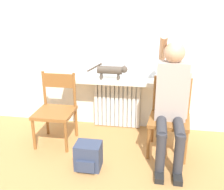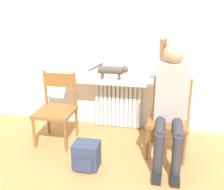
{
  "view_description": "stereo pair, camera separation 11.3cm",
  "coord_description": "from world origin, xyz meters",
  "px_view_note": "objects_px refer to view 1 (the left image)",
  "views": [
    {
      "loc": [
        0.49,
        -2.22,
        1.7
      ],
      "look_at": [
        0.0,
        0.72,
        0.63
      ],
      "focal_mm": 42.0,
      "sensor_mm": 36.0,
      "label": 1
    },
    {
      "loc": [
        0.6,
        -2.2,
        1.7
      ],
      "look_at": [
        0.0,
        0.72,
        0.63
      ],
      "focal_mm": 42.0,
      "sensor_mm": 36.0,
      "label": 2
    }
  ],
  "objects_px": {
    "cat": "(112,70)",
    "backpack": "(88,156)",
    "chair_right": "(170,116)",
    "person": "(172,98)",
    "chair_left": "(56,109)"
  },
  "relations": [
    {
      "from": "person",
      "to": "cat",
      "type": "height_order",
      "value": "person"
    },
    {
      "from": "chair_right",
      "to": "person",
      "type": "xyz_separation_m",
      "value": [
        -0.0,
        -0.12,
        0.27
      ]
    },
    {
      "from": "chair_right",
      "to": "chair_left",
      "type": "bearing_deg",
      "value": -174.27
    },
    {
      "from": "person",
      "to": "backpack",
      "type": "bearing_deg",
      "value": -155.45
    },
    {
      "from": "person",
      "to": "backpack",
      "type": "height_order",
      "value": "person"
    },
    {
      "from": "chair_left",
      "to": "person",
      "type": "relative_size",
      "value": 0.62
    },
    {
      "from": "cat",
      "to": "person",
      "type": "bearing_deg",
      "value": -34.47
    },
    {
      "from": "chair_right",
      "to": "cat",
      "type": "distance_m",
      "value": 0.94
    },
    {
      "from": "cat",
      "to": "backpack",
      "type": "bearing_deg",
      "value": -96.56
    },
    {
      "from": "backpack",
      "to": "chair_left",
      "type": "bearing_deg",
      "value": 136.78
    },
    {
      "from": "cat",
      "to": "backpack",
      "type": "distance_m",
      "value": 1.15
    },
    {
      "from": "chair_left",
      "to": "chair_right",
      "type": "bearing_deg",
      "value": 0.18
    },
    {
      "from": "chair_right",
      "to": "backpack",
      "type": "distance_m",
      "value": 1.03
    },
    {
      "from": "backpack",
      "to": "chair_right",
      "type": "bearing_deg",
      "value": 30.62
    },
    {
      "from": "chair_right",
      "to": "person",
      "type": "relative_size",
      "value": 0.62
    }
  ]
}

